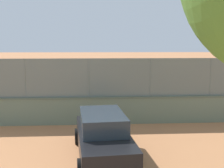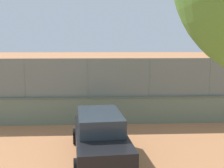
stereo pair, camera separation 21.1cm
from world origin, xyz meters
The scene contains 8 objects.
ground_plane centered at (0.00, 0.00, 0.00)m, with size 260.00×260.00×0.00m, color #B27247.
perimeter_wall centered at (-2.95, 10.70, 0.70)m, with size 28.51×0.58×1.39m.
fence_panel_on_wall centered at (-2.95, 10.70, 2.35)m, with size 28.00×0.25×1.92m.
player_crossing_court centered at (-1.75, 0.25, 0.89)m, with size 0.99×0.80×1.52m.
player_near_wall_returning centered at (-3.64, 8.41, 0.93)m, with size 1.07×0.86×1.58m.
sports_ball centered at (-1.44, 1.88, 0.04)m, with size 0.09×0.09×0.09m, color orange.
courtside_bench centered at (-8.60, 9.08, 0.46)m, with size 1.60×0.39×0.87m.
parked_car_black centered at (-1.99, 14.99, 0.81)m, with size 2.26×4.69×1.57m.
Camera 1 is at (-1.77, 24.76, 3.97)m, focal length 45.60 mm.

